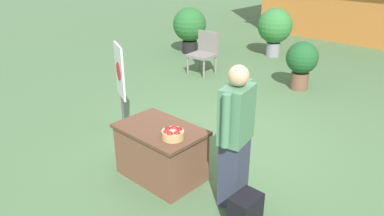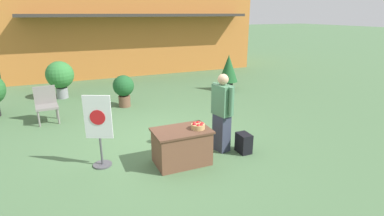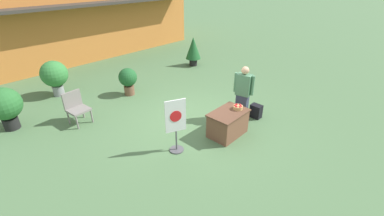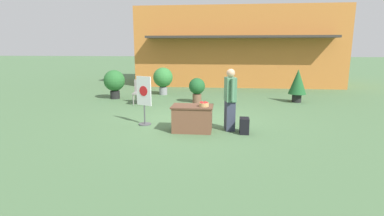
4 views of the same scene
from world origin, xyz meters
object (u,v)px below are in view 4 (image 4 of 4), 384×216
at_px(display_table, 192,118).
at_px(potted_plant_far_right, 197,88).
at_px(apple_basket, 204,104).
at_px(potted_plant_far_left, 114,82).
at_px(backpack, 244,126).
at_px(potted_plant_near_right, 298,83).
at_px(potted_plant_near_left, 163,78).
at_px(poster_board, 144,99).
at_px(patio_chair, 141,91).
at_px(person_visitor, 230,99).

distance_m(display_table, potted_plant_far_right, 4.23).
xyz_separation_m(apple_basket, potted_plant_far_left, (-4.27, 4.83, -0.01)).
bearing_deg(backpack, display_table, 176.49).
bearing_deg(potted_plant_far_left, potted_plant_near_right, -0.06).
distance_m(backpack, potted_plant_near_left, 7.08).
height_order(potted_plant_near_left, potted_plant_far_right, potted_plant_near_left).
relative_size(display_table, potted_plant_far_left, 0.88).
height_order(poster_board, patio_chair, poster_board).
bearing_deg(person_visitor, apple_basket, 11.17).
xyz_separation_m(person_visitor, potted_plant_near_left, (-3.07, 5.86, -0.07)).
height_order(person_visitor, potted_plant_near_left, person_visitor).
bearing_deg(person_visitor, backpack, 130.58).
bearing_deg(potted_plant_far_right, patio_chair, -166.51).
distance_m(backpack, potted_plant_far_right, 4.62).
bearing_deg(patio_chair, person_visitor, 40.28).
relative_size(display_table, poster_board, 0.78).
relative_size(apple_basket, poster_board, 0.19).
bearing_deg(potted_plant_near_right, display_table, -128.61).
bearing_deg(person_visitor, display_table, -0.00).
bearing_deg(potted_plant_far_right, poster_board, -107.74).
relative_size(person_visitor, poster_board, 1.18).
bearing_deg(apple_basket, display_table, 165.11).
relative_size(person_visitor, potted_plant_near_right, 1.24).
xyz_separation_m(display_table, potted_plant_near_right, (3.79, 4.74, 0.44)).
relative_size(patio_chair, potted_plant_far_right, 0.96).
bearing_deg(apple_basket, person_visitor, 23.03).
xyz_separation_m(patio_chair, potted_plant_near_left, (0.41, 2.39, 0.25)).
relative_size(person_visitor, potted_plant_far_right, 1.67).
relative_size(display_table, apple_basket, 4.17).
height_order(patio_chair, potted_plant_near_right, potted_plant_near_right).
bearing_deg(potted_plant_far_left, poster_board, -59.51).
distance_m(display_table, apple_basket, 0.52).
relative_size(potted_plant_near_left, potted_plant_far_left, 1.03).
height_order(backpack, potted_plant_far_left, potted_plant_far_left).
xyz_separation_m(apple_basket, potted_plant_near_left, (-2.38, 6.15, 0.02)).
distance_m(poster_board, potted_plant_far_left, 4.92).
bearing_deg(apple_basket, patio_chair, 126.54).
bearing_deg(potted_plant_far_right, display_table, -86.15).
xyz_separation_m(potted_plant_near_left, potted_plant_far_right, (1.79, -1.86, -0.18)).
height_order(person_visitor, potted_plant_near_right, person_visitor).
xyz_separation_m(backpack, potted_plant_far_left, (-5.34, 4.84, 0.54)).
distance_m(backpack, poster_board, 2.96).
height_order(patio_chair, potted_plant_far_right, potted_plant_far_right).
bearing_deg(poster_board, patio_chair, -137.18).
xyz_separation_m(display_table, apple_basket, (0.31, -0.08, 0.41)).
distance_m(poster_board, patio_chair, 3.33).
height_order(backpack, patio_chair, patio_chair).
distance_m(display_table, potted_plant_near_left, 6.43).
bearing_deg(backpack, potted_plant_far_right, 111.18).
bearing_deg(poster_board, potted_plant_near_left, -148.68).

